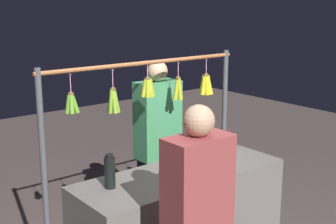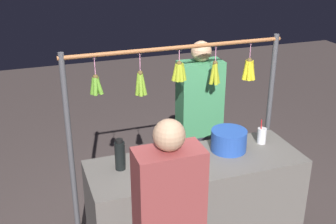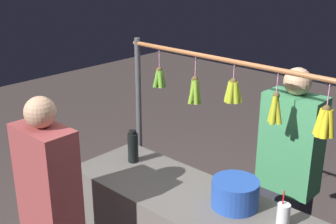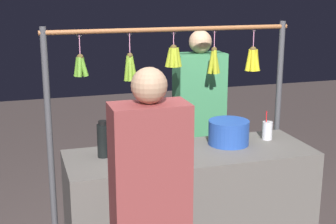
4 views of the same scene
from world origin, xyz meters
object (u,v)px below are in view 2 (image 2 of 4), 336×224
Objects in this scene: blue_bucket at (229,140)px; drink_cup at (262,136)px; water_bottle at (120,155)px; vendor_person at (199,130)px.

blue_bucket is 1.34× the size of drink_cup.
drink_cup is (-1.17, -0.02, -0.05)m from water_bottle.
vendor_person reaches higher than drink_cup.
drink_cup is at bearing -176.74° from blue_bucket.
vendor_person reaches higher than blue_bucket.
water_bottle is 1.11m from vendor_person.
vendor_person is (0.29, -0.60, -0.17)m from drink_cup.
drink_cup is (-0.31, -0.02, -0.02)m from blue_bucket.
blue_bucket is at bearing 88.42° from vendor_person.
water_bottle is 0.87m from blue_bucket.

